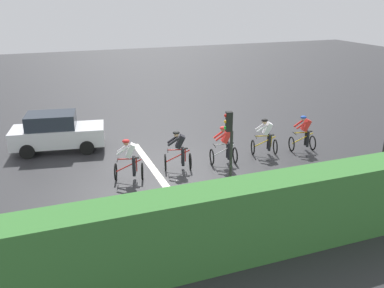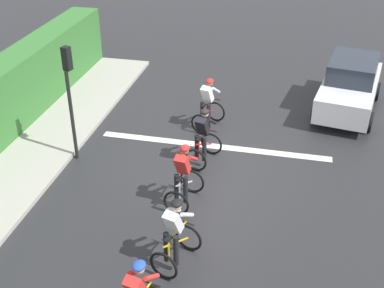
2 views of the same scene
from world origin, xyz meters
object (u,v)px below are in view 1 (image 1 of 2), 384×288
Objects in this scene: cyclist_trailing at (129,161)px; car_white at (57,132)px; cyclist_lead at (304,134)px; cyclist_fourth at (179,151)px; cyclist_second at (266,137)px; traffic_light_near_crossing at (229,145)px; cyclist_mid at (225,146)px.

car_white is at bearing -151.57° from cyclist_trailing.
cyclist_fourth is (0.08, -6.07, 0.00)m from cyclist_lead.
car_white is (-4.40, -2.38, 0.08)m from cyclist_trailing.
cyclist_second is at bearing 93.67° from cyclist_fourth.
cyclist_second is 1.00× the size of cyclist_trailing.
cyclist_second is (-0.19, -1.88, 0.00)m from cyclist_lead.
traffic_light_near_crossing is (3.60, 0.51, 1.43)m from cyclist_fourth.
traffic_light_near_crossing is (3.32, 2.60, 1.43)m from cyclist_trailing.
cyclist_mid is at bearing 156.77° from traffic_light_near_crossing.
cyclist_mid is at bearing 92.94° from cyclist_trailing.
cyclist_mid is at bearing 87.93° from cyclist_fourth.
cyclist_lead is at bearing 84.31° from cyclist_second.
cyclist_fourth is 3.91m from traffic_light_near_crossing.
cyclist_mid is at bearing -87.82° from cyclist_lead.
traffic_light_near_crossing is at bearing -23.23° from cyclist_mid.
cyclist_second and cyclist_mid have the same top height.
traffic_light_near_crossing reaches higher than car_white.
cyclist_mid is 4.12m from cyclist_trailing.
cyclist_mid is (0.34, -2.16, 0.00)m from cyclist_second.
cyclist_lead is 1.00× the size of cyclist_fourth.
cyclist_trailing is at bearing -141.91° from traffic_light_near_crossing.
cyclist_lead is 6.07m from cyclist_fourth.
car_white is at bearing -110.92° from cyclist_lead.
traffic_light_near_crossing reaches higher than cyclist_second.
cyclist_mid and cyclist_trailing have the same top height.
cyclist_fourth is at bearing -89.24° from cyclist_lead.
cyclist_mid is at bearing 57.21° from car_white.
cyclist_second is 0.38× the size of car_white.
cyclist_lead is 11.29m from car_white.
cyclist_fourth is at bearing 97.73° from cyclist_trailing.
cyclist_mid is (0.15, -4.04, 0.00)m from cyclist_lead.
traffic_light_near_crossing reaches higher than cyclist_trailing.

